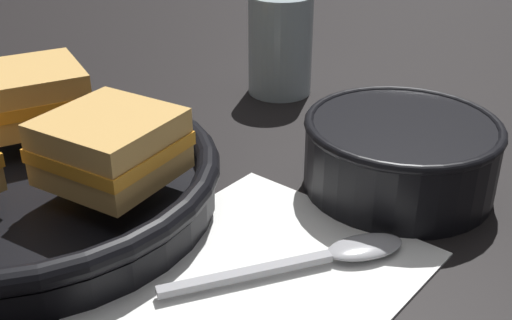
% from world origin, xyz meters
% --- Properties ---
extents(ground_plane, '(4.00, 4.00, 0.00)m').
position_xyz_m(ground_plane, '(0.00, 0.00, 0.00)').
color(ground_plane, black).
extents(napkin, '(0.22, 0.19, 0.00)m').
position_xyz_m(napkin, '(-0.09, -0.00, 0.00)').
color(napkin, white).
rests_on(napkin, ground_plane).
extents(soup_bowl, '(0.16, 0.16, 0.06)m').
position_xyz_m(soup_bowl, '(0.08, -0.03, 0.03)').
color(soup_bowl, black).
rests_on(soup_bowl, ground_plane).
extents(spoon, '(0.15, 0.11, 0.01)m').
position_xyz_m(spoon, '(-0.04, -0.03, 0.01)').
color(spoon, '#9E9EA3').
rests_on(spoon, napkin).
extents(skillet, '(0.30, 0.38, 0.04)m').
position_xyz_m(skillet, '(-0.12, 0.19, 0.02)').
color(skillet, black).
rests_on(skillet, ground_plane).
extents(sandwich_near_right, '(0.09, 0.09, 0.05)m').
position_xyz_m(sandwich_near_right, '(-0.09, 0.12, 0.07)').
color(sandwich_near_right, tan).
rests_on(sandwich_near_right, skillet).
extents(sandwich_far_left, '(0.11, 0.11, 0.05)m').
position_xyz_m(sandwich_far_left, '(-0.07, 0.24, 0.07)').
color(sandwich_far_left, tan).
rests_on(sandwich_far_left, skillet).
extents(drinking_glass, '(0.07, 0.07, 0.11)m').
position_xyz_m(drinking_glass, '(0.20, 0.17, 0.05)').
color(drinking_glass, silver).
rests_on(drinking_glass, ground_plane).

